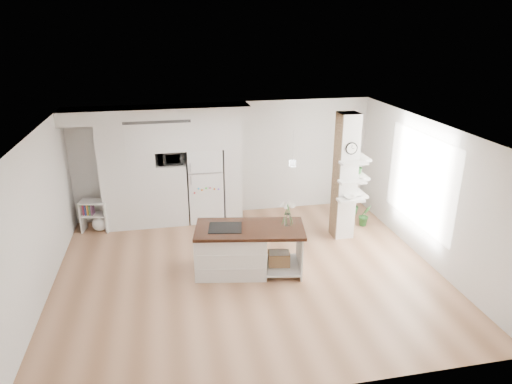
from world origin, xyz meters
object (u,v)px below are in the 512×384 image
at_px(kitchen_island, 238,249).
at_px(refrigerator, 205,184).
at_px(bookshelf, 97,218).
at_px(floor_plant_a, 365,215).

bearing_deg(kitchen_island, refrigerator, 107.68).
relative_size(kitchen_island, bookshelf, 2.98).
xyz_separation_m(refrigerator, kitchen_island, (0.35, -2.56, -0.41)).
xyz_separation_m(kitchen_island, bookshelf, (-2.80, 2.37, -0.16)).
bearing_deg(bookshelf, kitchen_island, -29.56).
bearing_deg(floor_plant_a, refrigerator, 162.57).
distance_m(kitchen_island, floor_plant_a, 3.50).
distance_m(refrigerator, floor_plant_a, 3.75).
bearing_deg(floor_plant_a, bookshelf, 171.26).
relative_size(refrigerator, kitchen_island, 0.83).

